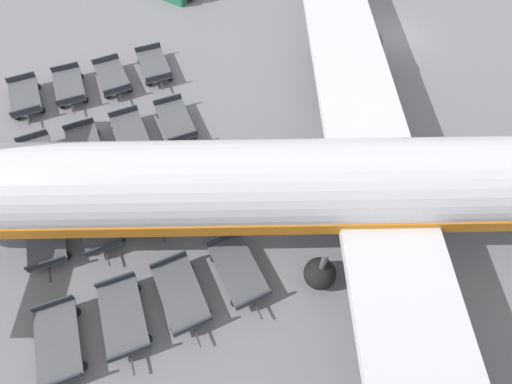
# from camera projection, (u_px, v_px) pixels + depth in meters

# --- Properties ---
(ground_plane) EXTENTS (500.00, 500.00, 0.00)m
(ground_plane) POSITION_uv_depth(u_px,v_px,m) (395.00, 35.00, 26.89)
(ground_plane) COLOR gray
(airplane) EXTENTS (41.88, 45.69, 12.53)m
(airplane) POSITION_uv_depth(u_px,v_px,m) (408.00, 185.00, 15.95)
(airplane) COLOR white
(airplane) RESTS_ON ground_plane
(baggage_dolly_row_near_col_a) EXTENTS (3.90, 2.36, 0.92)m
(baggage_dolly_row_near_col_a) POSITION_uv_depth(u_px,v_px,m) (25.00, 97.00, 22.73)
(baggage_dolly_row_near_col_a) COLOR #515459
(baggage_dolly_row_near_col_a) RESTS_ON ground_plane
(baggage_dolly_row_near_col_b) EXTENTS (3.90, 2.39, 0.92)m
(baggage_dolly_row_near_col_b) POSITION_uv_depth(u_px,v_px,m) (37.00, 160.00, 20.12)
(baggage_dolly_row_near_col_b) COLOR #515459
(baggage_dolly_row_near_col_b) RESTS_ON ground_plane
(baggage_dolly_row_near_col_c) EXTENTS (3.91, 2.20, 0.92)m
(baggage_dolly_row_near_col_c) POSITION_uv_depth(u_px,v_px,m) (46.00, 237.00, 17.65)
(baggage_dolly_row_near_col_c) COLOR #515459
(baggage_dolly_row_near_col_c) RESTS_ON ground_plane
(baggage_dolly_row_near_col_d) EXTENTS (3.91, 2.22, 0.92)m
(baggage_dolly_row_near_col_d) POSITION_uv_depth(u_px,v_px,m) (58.00, 343.00, 15.08)
(baggage_dolly_row_near_col_d) COLOR #515459
(baggage_dolly_row_near_col_d) RESTS_ON ground_plane
(baggage_dolly_row_mid_a_col_a) EXTENTS (3.91, 2.25, 0.92)m
(baggage_dolly_row_mid_a_col_a) POSITION_uv_depth(u_px,v_px,m) (69.00, 87.00, 23.25)
(baggage_dolly_row_mid_a_col_a) COLOR #515459
(baggage_dolly_row_mid_a_col_a) RESTS_ON ground_plane
(baggage_dolly_row_mid_a_col_b) EXTENTS (3.90, 2.39, 0.92)m
(baggage_dolly_row_mid_a_col_b) POSITION_uv_depth(u_px,v_px,m) (86.00, 147.00, 20.61)
(baggage_dolly_row_mid_a_col_b) COLOR #515459
(baggage_dolly_row_mid_a_col_b) RESTS_ON ground_plane
(baggage_dolly_row_mid_a_col_c) EXTENTS (3.90, 2.39, 0.92)m
(baggage_dolly_row_mid_a_col_c) POSITION_uv_depth(u_px,v_px,m) (98.00, 223.00, 18.05)
(baggage_dolly_row_mid_a_col_c) COLOR #515459
(baggage_dolly_row_mid_a_col_c) RESTS_ON ground_plane
(baggage_dolly_row_mid_a_col_d) EXTENTS (3.91, 2.22, 0.92)m
(baggage_dolly_row_mid_a_col_d) POSITION_uv_depth(u_px,v_px,m) (123.00, 317.00, 15.64)
(baggage_dolly_row_mid_a_col_d) COLOR #515459
(baggage_dolly_row_mid_a_col_d) RESTS_ON ground_plane
(baggage_dolly_row_mid_b_col_a) EXTENTS (3.89, 2.44, 0.92)m
(baggage_dolly_row_mid_b_col_a) POSITION_uv_depth(u_px,v_px,m) (112.00, 77.00, 23.71)
(baggage_dolly_row_mid_b_col_a) COLOR #515459
(baggage_dolly_row_mid_b_col_a) RESTS_ON ground_plane
(baggage_dolly_row_mid_b_col_b) EXTENTS (3.90, 2.36, 0.92)m
(baggage_dolly_row_mid_b_col_b) POSITION_uv_depth(u_px,v_px,m) (131.00, 134.00, 21.15)
(baggage_dolly_row_mid_b_col_b) COLOR #515459
(baggage_dolly_row_mid_b_col_b) RESTS_ON ground_plane
(baggage_dolly_row_mid_b_col_c) EXTENTS (3.90, 2.39, 0.92)m
(baggage_dolly_row_mid_b_col_c) POSITION_uv_depth(u_px,v_px,m) (151.00, 203.00, 18.66)
(baggage_dolly_row_mid_b_col_c) COLOR #515459
(baggage_dolly_row_mid_b_col_c) RESTS_ON ground_plane
(baggage_dolly_row_mid_b_col_d) EXTENTS (3.89, 2.42, 0.92)m
(baggage_dolly_row_mid_b_col_d) POSITION_uv_depth(u_px,v_px,m) (181.00, 294.00, 16.17)
(baggage_dolly_row_mid_b_col_d) COLOR #515459
(baggage_dolly_row_mid_b_col_d) RESTS_ON ground_plane
(baggage_dolly_row_far_col_a) EXTENTS (3.90, 2.26, 0.92)m
(baggage_dolly_row_far_col_a) POSITION_uv_depth(u_px,v_px,m) (154.00, 66.00, 24.33)
(baggage_dolly_row_far_col_a) COLOR #515459
(baggage_dolly_row_far_col_a) RESTS_ON ground_plane
(baggage_dolly_row_far_col_b) EXTENTS (3.90, 2.31, 0.92)m
(baggage_dolly_row_far_col_b) POSITION_uv_depth(u_px,v_px,m) (176.00, 121.00, 21.67)
(baggage_dolly_row_far_col_b) COLOR #515459
(baggage_dolly_row_far_col_b) RESTS_ON ground_plane
(baggage_dolly_row_far_col_c) EXTENTS (3.89, 2.44, 0.92)m
(baggage_dolly_row_far_col_c) POSITION_uv_depth(u_px,v_px,m) (205.00, 185.00, 19.25)
(baggage_dolly_row_far_col_c) COLOR #515459
(baggage_dolly_row_far_col_c) RESTS_ON ground_plane
(baggage_dolly_row_far_col_d) EXTENTS (3.89, 2.46, 0.92)m
(baggage_dolly_row_far_col_d) POSITION_uv_depth(u_px,v_px,m) (239.00, 270.00, 16.75)
(baggage_dolly_row_far_col_d) COLOR #515459
(baggage_dolly_row_far_col_d) RESTS_ON ground_plane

